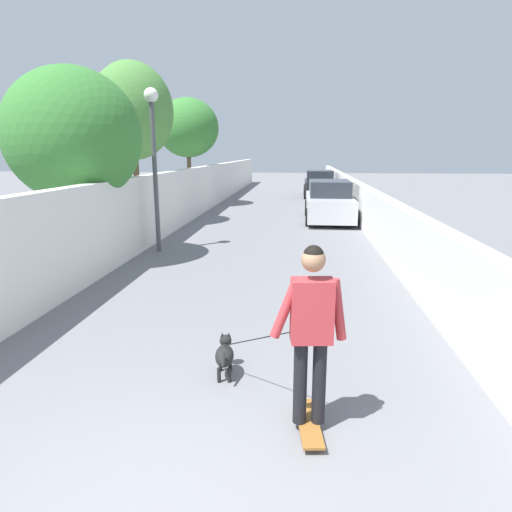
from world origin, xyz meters
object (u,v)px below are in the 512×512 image
Objects in this scene: car_near at (329,202)px; person_skateboarder at (311,322)px; tree_left_far at (188,128)px; tree_left_distant at (132,112)px; dog at (225,354)px; skateboard at (308,423)px; car_far at (319,185)px; tree_left_near at (74,137)px; lamp_post at (153,141)px.

person_skateboarder is at bearing 175.78° from car_near.
tree_left_far is 1.18× the size of car_near.
tree_left_distant reaches higher than car_near.
dog is (0.97, 0.98, -0.83)m from person_skateboarder.
car_near is at bearing -75.25° from tree_left_distant.
skateboard is at bearing -134.72° from dog.
car_far reaches higher than dog.
car_near is at bearing -4.22° from person_skateboarder.
tree_left_near is 0.80× the size of tree_left_distant.
tree_left_far is at bearing 1.20° from tree_left_near.
car_far is (16.55, -6.28, -2.23)m from tree_left_near.
dog is at bearing -156.00° from lamp_post.
person_skateboarder is at bearing -139.10° from tree_left_near.
tree_left_far is at bearing 57.36° from car_near.
skateboard is at bearing -152.89° from tree_left_distant.
tree_left_far is 17.58m from dog.
car_near is (-4.17, -6.52, -2.99)m from tree_left_far.
skateboard is at bearing -63.43° from person_skateboarder.
skateboard is 22.69m from car_far.
tree_left_distant is at bearing 27.11° from skateboard.
tree_left_far reaches higher than skateboard.
tree_left_distant is at bearing 147.91° from car_far.
car_far is at bearing -5.19° from dog.
lamp_post is (-10.08, -1.63, -0.83)m from tree_left_far.
tree_left_distant is (-6.00, 0.41, 0.25)m from tree_left_far.
tree_left_near reaches higher than car_far.
tree_left_far is 1.20× the size of car_far.
car_far is (22.66, -0.99, 0.65)m from skateboard.
car_far is at bearing -17.91° from lamp_post.
tree_left_far is 3.96× the size of dog.
tree_left_far is 10.24m from lamp_post.
tree_left_far is 0.91× the size of tree_left_distant.
tree_left_distant is 13.35m from person_skateboarder.
skateboard is 1.04m from person_skateboarder.
tree_left_far reaches higher than lamp_post.
person_skateboarder is at bearing -162.57° from tree_left_far.
car_near is 1.02× the size of car_far.
lamp_post reaches higher than car_near.
tree_left_near is 7.22m from dog.
lamp_post reaches higher than person_skateboarder.
lamp_post is at bearing -170.82° from tree_left_far.
person_skateboarder reaches higher than dog.
car_near is at bearing -40.60° from tree_left_near.
tree_left_distant is 1.33× the size of car_far.
tree_left_far is 1.22× the size of lamp_post.
dog is (-5.14, -4.31, -2.68)m from tree_left_near.
tree_left_distant reaches higher than lamp_post.
tree_left_distant is 13.61m from skateboard.
car_far is at bearing -20.77° from tree_left_near.
car_far is (22.66, -0.99, -0.39)m from person_skateboarder.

